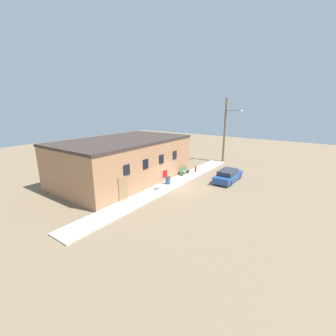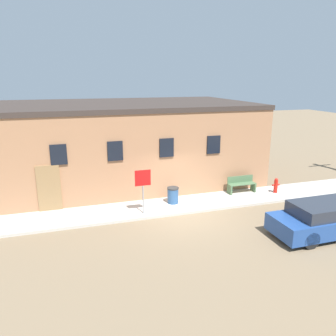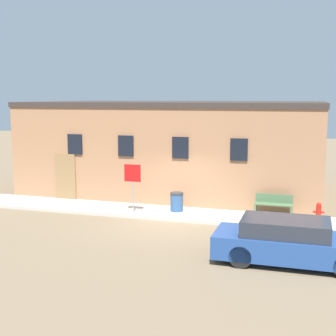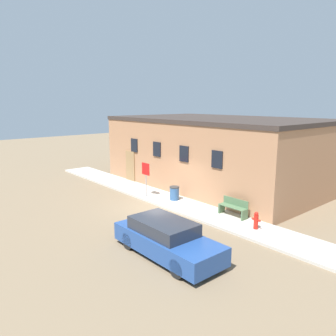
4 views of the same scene
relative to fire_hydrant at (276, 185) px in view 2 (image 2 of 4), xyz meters
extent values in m
plane|color=#7A664C|center=(-5.40, -1.02, -0.51)|extent=(80.00, 80.00, 0.00)
cube|color=#BCB7AD|center=(-5.40, -0.01, -0.45)|extent=(24.17, 2.04, 0.12)
cube|color=#A87551|center=(-6.81, 5.16, 1.62)|extent=(13.98, 8.30, 4.26)
cube|color=#382D28|center=(-6.81, 5.16, 3.88)|extent=(14.08, 8.40, 0.24)
cube|color=black|center=(-10.48, 0.98, 2.14)|extent=(0.70, 0.08, 0.90)
cube|color=black|center=(-8.03, 0.98, 2.14)|extent=(0.70, 0.08, 0.90)
cube|color=black|center=(-5.58, 0.98, 2.14)|extent=(0.70, 0.08, 0.90)
cube|color=black|center=(-3.14, 0.98, 2.14)|extent=(0.70, 0.08, 0.90)
cube|color=#937047|center=(-11.00, 0.98, 0.59)|extent=(1.00, 0.08, 2.20)
cylinder|color=red|center=(0.00, 0.00, -0.07)|extent=(0.20, 0.20, 0.63)
sphere|color=red|center=(0.00, 0.00, 0.30)|extent=(0.18, 0.18, 0.18)
cylinder|color=red|center=(-0.15, 0.00, 0.03)|extent=(0.11, 0.09, 0.09)
cylinder|color=red|center=(0.15, 0.00, 0.03)|extent=(0.11, 0.09, 0.09)
cylinder|color=gray|center=(-7.12, -0.56, 0.60)|extent=(0.06, 0.06, 1.96)
cube|color=red|center=(-7.12, -0.58, 1.23)|extent=(0.69, 0.02, 0.69)
cube|color=#4C6B47|center=(-2.36, 0.53, -0.16)|extent=(0.08, 0.44, 0.45)
cube|color=#4C6B47|center=(-0.99, 0.53, -0.16)|extent=(0.08, 0.44, 0.45)
cube|color=#4C6B47|center=(-1.67, 0.53, 0.09)|extent=(1.45, 0.44, 0.04)
cube|color=#4C6B47|center=(-1.67, 0.73, 0.28)|extent=(1.45, 0.04, 0.35)
cylinder|color=#2D517F|center=(-5.51, 0.20, -0.03)|extent=(0.52, 0.52, 0.70)
cylinder|color=#2D2D2D|center=(-5.51, 0.20, 0.35)|extent=(0.54, 0.54, 0.06)
cylinder|color=black|center=(-2.13, -3.62, -0.19)|extent=(0.64, 0.20, 0.64)
cylinder|color=black|center=(-2.13, -5.13, -0.19)|extent=(0.64, 0.20, 0.64)
cube|color=#23478C|center=(-0.75, -4.37, 0.00)|extent=(4.46, 1.71, 0.66)
cube|color=#282D38|center=(-0.97, -4.37, 0.56)|extent=(2.45, 1.51, 0.46)
camera|label=1|loc=(-23.31, -12.35, 7.34)|focal=24.00mm
camera|label=2|loc=(-10.06, -13.60, 5.34)|focal=35.00mm
camera|label=3|loc=(-0.40, -17.70, 4.22)|focal=50.00mm
camera|label=4|loc=(7.68, -11.55, 4.96)|focal=35.00mm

